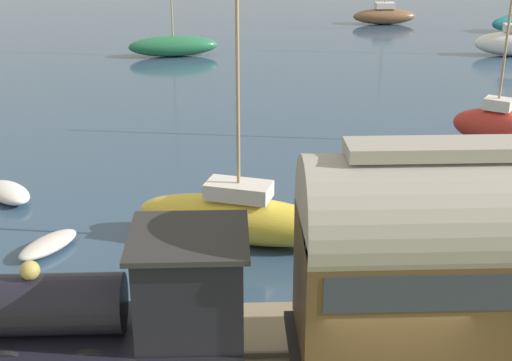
{
  "coord_description": "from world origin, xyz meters",
  "views": [
    {
      "loc": [
        -10.25,
        2.82,
        9.11
      ],
      "look_at": [
        7.05,
        2.13,
        2.25
      ],
      "focal_mm": 50.0,
      "sensor_mm": 36.0,
      "label": 1
    }
  ],
  "objects_px": {
    "rowboat_off_pier": "(8,192)",
    "rowboat_mid_harbor": "(495,180)",
    "steam_locomotive": "(120,300)",
    "sailboat_green": "(173,46)",
    "rowboat_far_out": "(48,244)",
    "sailboat_red": "(496,125)",
    "sailboat_brown": "(384,15)",
    "sailboat_yellow": "(239,217)"
  },
  "relations": [
    {
      "from": "rowboat_off_pier",
      "to": "rowboat_mid_harbor",
      "type": "distance_m",
      "value": 16.16
    },
    {
      "from": "steam_locomotive",
      "to": "sailboat_green",
      "type": "distance_m",
      "value": 32.72
    },
    {
      "from": "rowboat_far_out",
      "to": "rowboat_off_pier",
      "type": "bearing_deg",
      "value": -28.53
    },
    {
      "from": "sailboat_red",
      "to": "sailboat_brown",
      "type": "bearing_deg",
      "value": 31.19
    },
    {
      "from": "sailboat_red",
      "to": "rowboat_off_pier",
      "type": "bearing_deg",
      "value": 140.08
    },
    {
      "from": "rowboat_mid_harbor",
      "to": "sailboat_brown",
      "type": "bearing_deg",
      "value": 53.72
    },
    {
      "from": "sailboat_green",
      "to": "sailboat_red",
      "type": "relative_size",
      "value": 0.93
    },
    {
      "from": "steam_locomotive",
      "to": "sailboat_brown",
      "type": "relative_size",
      "value": 1.01
    },
    {
      "from": "sailboat_yellow",
      "to": "rowboat_mid_harbor",
      "type": "relative_size",
      "value": 3.23
    },
    {
      "from": "sailboat_brown",
      "to": "rowboat_far_out",
      "type": "bearing_deg",
      "value": 154.33
    },
    {
      "from": "steam_locomotive",
      "to": "sailboat_brown",
      "type": "xyz_separation_m",
      "value": [
        44.18,
        -14.23,
        -1.58
      ]
    },
    {
      "from": "rowboat_far_out",
      "to": "steam_locomotive",
      "type": "bearing_deg",
      "value": 146.45
    },
    {
      "from": "rowboat_off_pier",
      "to": "sailboat_yellow",
      "type": "bearing_deg",
      "value": -64.44
    },
    {
      "from": "rowboat_far_out",
      "to": "sailboat_brown",
      "type": "bearing_deg",
      "value": -83.06
    },
    {
      "from": "sailboat_green",
      "to": "sailboat_yellow",
      "type": "distance_m",
      "value": 26.03
    },
    {
      "from": "sailboat_red",
      "to": "rowboat_far_out",
      "type": "xyz_separation_m",
      "value": [
        -8.6,
        15.56,
        -0.62
      ]
    },
    {
      "from": "steam_locomotive",
      "to": "sailboat_green",
      "type": "height_order",
      "value": "sailboat_green"
    },
    {
      "from": "sailboat_yellow",
      "to": "rowboat_off_pier",
      "type": "height_order",
      "value": "sailboat_yellow"
    },
    {
      "from": "rowboat_off_pier",
      "to": "rowboat_mid_harbor",
      "type": "bearing_deg",
      "value": -38.97
    },
    {
      "from": "rowboat_off_pier",
      "to": "sailboat_green",
      "type": "bearing_deg",
      "value": 39.63
    },
    {
      "from": "rowboat_off_pier",
      "to": "rowboat_mid_harbor",
      "type": "height_order",
      "value": "rowboat_off_pier"
    },
    {
      "from": "sailboat_brown",
      "to": "rowboat_off_pier",
      "type": "distance_m",
      "value": 39.17
    },
    {
      "from": "steam_locomotive",
      "to": "sailboat_yellow",
      "type": "distance_m",
      "value": 7.4
    },
    {
      "from": "sailboat_brown",
      "to": "rowboat_mid_harbor",
      "type": "relative_size",
      "value": 2.27
    },
    {
      "from": "sailboat_red",
      "to": "rowboat_mid_harbor",
      "type": "distance_m",
      "value": 4.71
    },
    {
      "from": "sailboat_red",
      "to": "rowboat_far_out",
      "type": "relative_size",
      "value": 4.08
    },
    {
      "from": "steam_locomotive",
      "to": "rowboat_far_out",
      "type": "distance_m",
      "value": 7.41
    },
    {
      "from": "sailboat_red",
      "to": "rowboat_mid_harbor",
      "type": "relative_size",
      "value": 3.34
    },
    {
      "from": "sailboat_green",
      "to": "rowboat_mid_harbor",
      "type": "bearing_deg",
      "value": -158.5
    },
    {
      "from": "sailboat_green",
      "to": "sailboat_yellow",
      "type": "xyz_separation_m",
      "value": [
        -25.78,
        -3.6,
        0.08
      ]
    },
    {
      "from": "sailboat_red",
      "to": "sailboat_brown",
      "type": "distance_m",
      "value": 29.17
    },
    {
      "from": "steam_locomotive",
      "to": "rowboat_off_pier",
      "type": "relative_size",
      "value": 2.6
    },
    {
      "from": "sailboat_yellow",
      "to": "rowboat_off_pier",
      "type": "distance_m",
      "value": 8.1
    },
    {
      "from": "sailboat_brown",
      "to": "rowboat_far_out",
      "type": "height_order",
      "value": "sailboat_brown"
    },
    {
      "from": "sailboat_yellow",
      "to": "sailboat_brown",
      "type": "bearing_deg",
      "value": 0.43
    },
    {
      "from": "steam_locomotive",
      "to": "sailboat_red",
      "type": "height_order",
      "value": "sailboat_red"
    },
    {
      "from": "steam_locomotive",
      "to": "rowboat_far_out",
      "type": "height_order",
      "value": "steam_locomotive"
    },
    {
      "from": "rowboat_far_out",
      "to": "rowboat_mid_harbor",
      "type": "bearing_deg",
      "value": -131.94
    },
    {
      "from": "rowboat_mid_harbor",
      "to": "sailboat_red",
      "type": "bearing_deg",
      "value": 40.14
    },
    {
      "from": "rowboat_far_out",
      "to": "sailboat_yellow",
      "type": "bearing_deg",
      "value": -143.95
    },
    {
      "from": "rowboat_off_pier",
      "to": "sailboat_brown",
      "type": "bearing_deg",
      "value": 19.62
    },
    {
      "from": "sailboat_green",
      "to": "sailboat_brown",
      "type": "height_order",
      "value": "sailboat_green"
    }
  ]
}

